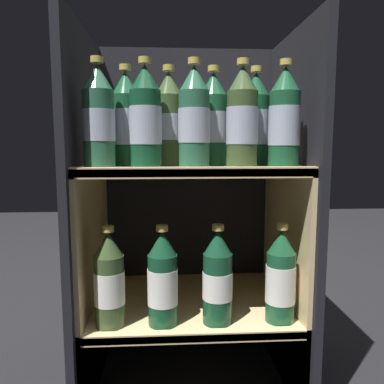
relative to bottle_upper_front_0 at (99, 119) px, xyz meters
The scene contains 18 objects.
fridge_back_wall 0.49m from the bottle_upper_front_0, 58.64° to the left, with size 0.59×0.02×0.99m, color black.
fridge_side_left 0.29m from the bottle_upper_front_0, 115.03° to the left, with size 0.02×0.45×0.99m, color black.
fridge_side_right 0.58m from the bottle_upper_front_0, 15.87° to the left, with size 0.02×0.45×0.99m, color black.
shelf_lower 0.61m from the bottle_upper_front_0, 31.43° to the left, with size 0.55×0.41×0.24m.
shelf_upper 0.40m from the bottle_upper_front_0, 32.10° to the left, with size 0.55×0.41×0.63m.
bottle_upper_front_0 is the anchor object (origin of this frame).
bottle_upper_front_1 0.11m from the bottle_upper_front_0, ahead, with size 0.07×0.07×0.25m.
bottle_upper_front_2 0.21m from the bottle_upper_front_0, ahead, with size 0.07×0.07×0.25m.
bottle_upper_front_3 0.33m from the bottle_upper_front_0, ahead, with size 0.07×0.07×0.25m.
bottle_upper_front_4 0.43m from the bottle_upper_front_0, ahead, with size 0.07×0.07×0.25m.
bottle_upper_back_0 0.10m from the bottle_upper_front_0, 56.99° to the left, with size 0.07×0.07×0.25m.
bottle_upper_back_1 0.18m from the bottle_upper_front_0, 27.09° to the left, with size 0.07×0.07×0.25m.
bottle_upper_back_2 0.29m from the bottle_upper_front_0, 16.73° to the left, with size 0.07×0.07×0.25m.
bottle_upper_back_3 0.39m from the bottle_upper_front_0, 12.13° to the left, with size 0.07×0.07×0.25m.
bottle_lower_front_0 0.39m from the bottle_upper_front_0, ahead, with size 0.07×0.07×0.25m.
bottle_lower_front_1 0.41m from the bottle_upper_front_0, ahead, with size 0.07×0.07×0.25m.
bottle_lower_front_2 0.48m from the bottle_upper_front_0, ahead, with size 0.07×0.07×0.25m.
bottle_lower_front_3 0.58m from the bottle_upper_front_0, ahead, with size 0.07×0.07×0.25m.
Camera 1 is at (-0.06, -0.82, 0.68)m, focal length 35.00 mm.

